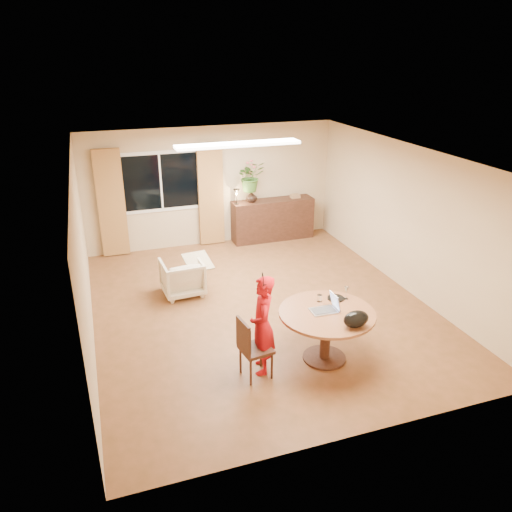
{
  "coord_description": "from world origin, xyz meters",
  "views": [
    {
      "loc": [
        -2.51,
        -7.12,
        4.14
      ],
      "look_at": [
        -0.15,
        -0.2,
        1.05
      ],
      "focal_mm": 35.0,
      "sensor_mm": 36.0,
      "label": 1
    }
  ],
  "objects": [
    {
      "name": "wall_back",
      "position": [
        0.0,
        3.25,
        1.3
      ],
      "size": [
        5.5,
        0.0,
        5.5
      ],
      "primitive_type": "plane",
      "rotation": [
        1.57,
        0.0,
        0.0
      ],
      "color": "tan",
      "rests_on": "floor"
    },
    {
      "name": "laptop",
      "position": [
        0.32,
        -1.7,
        0.89
      ],
      "size": [
        0.38,
        0.26,
        0.25
      ],
      "primitive_type": null,
      "rotation": [
        0.0,
        0.0,
        -0.01
      ],
      "color": "#B7B7BC",
      "rests_on": "dining_table"
    },
    {
      "name": "ceiling_panel",
      "position": [
        0.0,
        1.2,
        2.57
      ],
      "size": [
        2.2,
        0.35,
        0.05
      ],
      "primitive_type": "cube",
      "color": "white",
      "rests_on": "ceiling"
    },
    {
      "name": "dining_table",
      "position": [
        0.36,
        -1.74,
        0.6
      ],
      "size": [
        1.33,
        1.33,
        0.76
      ],
      "color": "brown",
      "rests_on": "floor"
    },
    {
      "name": "book_stack",
      "position": [
        1.88,
        3.01,
        0.98
      ],
      "size": [
        0.25,
        0.21,
        0.09
      ],
      "primitive_type": null,
      "rotation": [
        0.0,
        0.0,
        -0.31
      ],
      "color": "#875B45",
      "rests_on": "sideboard"
    },
    {
      "name": "window",
      "position": [
        -1.1,
        3.23,
        1.5
      ],
      "size": [
        1.7,
        0.03,
        1.3
      ],
      "color": "white",
      "rests_on": "wall_back"
    },
    {
      "name": "wall_left",
      "position": [
        -2.75,
        0.0,
        1.3
      ],
      "size": [
        0.0,
        6.5,
        6.5
      ],
      "primitive_type": "plane",
      "rotation": [
        1.57,
        0.0,
        1.57
      ],
      "color": "tan",
      "rests_on": "floor"
    },
    {
      "name": "bouquet",
      "position": [
        0.82,
        3.01,
        1.51
      ],
      "size": [
        0.63,
        0.56,
        0.66
      ],
      "primitive_type": "imported",
      "rotation": [
        0.0,
        0.0,
        0.08
      ],
      "color": "#3A6F29",
      "rests_on": "vase"
    },
    {
      "name": "floor",
      "position": [
        0.0,
        0.0,
        0.0
      ],
      "size": [
        6.5,
        6.5,
        0.0
      ],
      "primitive_type": "plane",
      "color": "brown",
      "rests_on": "ground"
    },
    {
      "name": "wall_right",
      "position": [
        2.75,
        0.0,
        1.3
      ],
      "size": [
        0.0,
        6.5,
        6.5
      ],
      "primitive_type": "plane",
      "rotation": [
        1.57,
        0.0,
        -1.57
      ],
      "color": "tan",
      "rests_on": "floor"
    },
    {
      "name": "pot_lid",
      "position": [
        0.65,
        -1.43,
        0.78
      ],
      "size": [
        0.25,
        0.25,
        0.04
      ],
      "primitive_type": null,
      "rotation": [
        0.0,
        0.0,
        0.05
      ],
      "color": "white",
      "rests_on": "dining_table"
    },
    {
      "name": "throw",
      "position": [
        -0.87,
        0.92,
        0.67
      ],
      "size": [
        0.51,
        0.6,
        0.03
      ],
      "primitive_type": null,
      "rotation": [
        0.0,
        0.0,
        0.12
      ],
      "color": "beige",
      "rests_on": "armchair"
    },
    {
      "name": "wine_glass",
      "position": [
        0.79,
        -1.48,
        0.86
      ],
      "size": [
        0.07,
        0.07,
        0.2
      ],
      "primitive_type": null,
      "rotation": [
        0.0,
        0.0,
        0.02
      ],
      "color": "white",
      "rests_on": "dining_table"
    },
    {
      "name": "handbag",
      "position": [
        0.53,
        -2.22,
        0.88
      ],
      "size": [
        0.39,
        0.29,
        0.23
      ],
      "primitive_type": null,
      "rotation": [
        0.0,
        0.0,
        -0.25
      ],
      "color": "black",
      "rests_on": "dining_table"
    },
    {
      "name": "dining_chair",
      "position": [
        -0.7,
        -1.8,
        0.44
      ],
      "size": [
        0.48,
        0.44,
        0.89
      ],
      "primitive_type": null,
      "rotation": [
        0.0,
        0.0,
        0.14
      ],
      "color": "black",
      "rests_on": "floor"
    },
    {
      "name": "curtain_left",
      "position": [
        -2.15,
        3.15,
        1.15
      ],
      "size": [
        0.55,
        0.08,
        2.25
      ],
      "primitive_type": "cube",
      "color": "#946030",
      "rests_on": "wall_back"
    },
    {
      "name": "child",
      "position": [
        -0.57,
        -1.69,
        0.7
      ],
      "size": [
        0.58,
        0.46,
        1.41
      ],
      "primitive_type": "imported",
      "rotation": [
        0.0,
        0.0,
        -1.83
      ],
      "color": "red",
      "rests_on": "floor"
    },
    {
      "name": "vase",
      "position": [
        0.83,
        3.01,
        1.06
      ],
      "size": [
        0.24,
        0.24,
        0.25
      ],
      "primitive_type": "imported",
      "rotation": [
        0.0,
        0.0,
        0.02
      ],
      "color": "black",
      "rests_on": "sideboard"
    },
    {
      "name": "desk_lamp",
      "position": [
        0.47,
        2.96,
        1.11
      ],
      "size": [
        0.17,
        0.17,
        0.35
      ],
      "primitive_type": null,
      "rotation": [
        0.0,
        0.0,
        0.19
      ],
      "color": "black",
      "rests_on": "sideboard"
    },
    {
      "name": "curtain_right",
      "position": [
        -0.05,
        3.15,
        1.15
      ],
      "size": [
        0.55,
        0.08,
        2.25
      ],
      "primitive_type": "cube",
      "color": "#946030",
      "rests_on": "wall_back"
    },
    {
      "name": "tumbler",
      "position": [
        0.39,
        -1.42,
        0.81
      ],
      "size": [
        0.08,
        0.08,
        0.1
      ],
      "primitive_type": null,
      "rotation": [
        0.0,
        0.0,
        -0.08
      ],
      "color": "white",
      "rests_on": "dining_table"
    },
    {
      "name": "sideboard",
      "position": [
        1.34,
        3.01,
        0.47
      ],
      "size": [
        1.87,
        0.46,
        0.93
      ],
      "primitive_type": "cube",
      "color": "black",
      "rests_on": "floor"
    },
    {
      "name": "armchair",
      "position": [
        -1.16,
        0.93,
        0.33
      ],
      "size": [
        0.74,
        0.76,
        0.66
      ],
      "primitive_type": "imported",
      "rotation": [
        0.0,
        0.0,
        3.2
      ],
      "color": "beige",
      "rests_on": "floor"
    },
    {
      "name": "ceiling",
      "position": [
        0.0,
        0.0,
        2.6
      ],
      "size": [
        6.5,
        6.5,
        0.0
      ],
      "primitive_type": "plane",
      "rotation": [
        3.14,
        0.0,
        0.0
      ],
      "color": "white",
      "rests_on": "wall_back"
    }
  ]
}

